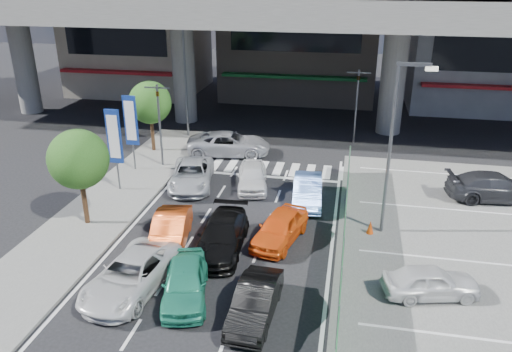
% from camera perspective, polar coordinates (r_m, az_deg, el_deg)
% --- Properties ---
extents(ground, '(120.00, 120.00, 0.00)m').
position_cam_1_polar(ground, '(20.05, -6.20, -12.69)').
color(ground, black).
rests_on(ground, ground).
extents(parking_lot, '(12.00, 28.00, 0.06)m').
position_cam_1_polar(parking_lot, '(21.76, 25.19, -11.78)').
color(parking_lot, '#575755').
rests_on(parking_lot, ground).
extents(sidewalk_left, '(4.00, 30.00, 0.12)m').
position_cam_1_polar(sidewalk_left, '(25.74, -18.66, -5.14)').
color(sidewalk_left, '#575755').
rests_on(sidewalk_left, ground).
extents(fence_run, '(0.16, 22.00, 1.80)m').
position_cam_1_polar(fence_run, '(19.66, 9.77, -10.53)').
color(fence_run, '#206032').
rests_on(fence_run, ground).
extents(expressway, '(64.00, 14.00, 10.75)m').
position_cam_1_polar(expressway, '(37.98, 3.43, 18.46)').
color(expressway, slate).
rests_on(expressway, ground).
extents(building_west, '(12.00, 10.90, 13.00)m').
position_cam_1_polar(building_west, '(52.25, -13.40, 16.58)').
color(building_west, gray).
rests_on(building_west, ground).
extents(building_center, '(14.00, 10.90, 15.00)m').
position_cam_1_polar(building_center, '(48.93, 5.28, 17.87)').
color(building_center, gray).
rests_on(building_center, ground).
extents(building_east, '(12.00, 10.90, 12.00)m').
position_cam_1_polar(building_east, '(49.00, 24.62, 14.23)').
color(building_east, gray).
rests_on(building_east, ground).
extents(traffic_light_left, '(1.60, 1.24, 5.20)m').
position_cam_1_polar(traffic_light_left, '(30.75, -11.10, 7.93)').
color(traffic_light_left, '#595B60').
rests_on(traffic_light_left, ground).
extents(traffic_light_right, '(1.60, 1.24, 5.20)m').
position_cam_1_polar(traffic_light_right, '(35.35, 11.54, 9.81)').
color(traffic_light_right, '#595B60').
rests_on(traffic_light_right, ground).
extents(street_lamp_right, '(1.65, 0.22, 8.00)m').
position_cam_1_polar(street_lamp_right, '(22.65, 15.65, 4.39)').
color(street_lamp_right, '#595B60').
rests_on(street_lamp_right, ground).
extents(street_lamp_left, '(1.65, 0.22, 8.00)m').
position_cam_1_polar(street_lamp_left, '(36.09, -7.85, 11.67)').
color(street_lamp_left, '#595B60').
rests_on(street_lamp_left, ground).
extents(signboard_near, '(0.80, 0.14, 4.70)m').
position_cam_1_polar(signboard_near, '(27.91, -15.89, 4.10)').
color(signboard_near, '#595B60').
rests_on(signboard_near, ground).
extents(signboard_far, '(0.80, 0.14, 4.70)m').
position_cam_1_polar(signboard_far, '(30.65, -14.12, 5.92)').
color(signboard_far, '#595B60').
rests_on(signboard_far, ground).
extents(tree_near, '(2.80, 2.80, 4.80)m').
position_cam_1_polar(tree_near, '(24.44, -19.63, 1.79)').
color(tree_near, '#382314').
rests_on(tree_near, ground).
extents(tree_far, '(2.80, 2.80, 4.80)m').
position_cam_1_polar(tree_far, '(33.72, -12.02, 8.19)').
color(tree_far, '#382314').
rests_on(tree_far, ground).
extents(sedan_white_mid_left, '(2.88, 5.19, 1.37)m').
position_cam_1_polar(sedan_white_mid_left, '(20.09, -14.06, -10.87)').
color(sedan_white_mid_left, silver).
rests_on(sedan_white_mid_left, ground).
extents(taxi_teal_mid, '(2.60, 4.33, 1.38)m').
position_cam_1_polar(taxi_teal_mid, '(19.30, -8.10, -11.86)').
color(taxi_teal_mid, '#279171').
rests_on(taxi_teal_mid, ground).
extents(hatch_black_mid_right, '(1.52, 3.93, 1.28)m').
position_cam_1_polar(hatch_black_mid_right, '(18.20, -0.10, -14.21)').
color(hatch_black_mid_right, black).
rests_on(hatch_black_mid_right, ground).
extents(taxi_orange_left, '(2.18, 4.38, 1.38)m').
position_cam_1_polar(taxi_orange_left, '(22.78, -9.78, -6.17)').
color(taxi_orange_left, '#E14C16').
rests_on(taxi_orange_left, ground).
extents(sedan_black_mid, '(2.19, 4.85, 1.38)m').
position_cam_1_polar(sedan_black_mid, '(22.10, -3.94, -6.84)').
color(sedan_black_mid, black).
rests_on(sedan_black_mid, ground).
extents(taxi_orange_right, '(2.53, 4.30, 1.37)m').
position_cam_1_polar(taxi_orange_right, '(22.73, 2.76, -5.91)').
color(taxi_orange_right, '#EE5513').
rests_on(taxi_orange_right, ground).
extents(wagon_silver_front_left, '(3.19, 5.25, 1.36)m').
position_cam_1_polar(wagon_silver_front_left, '(28.62, -7.38, 0.16)').
color(wagon_silver_front_left, '#ADB0B6').
rests_on(wagon_silver_front_left, ground).
extents(sedan_white_front_mid, '(2.37, 4.27, 1.37)m').
position_cam_1_polar(sedan_white_front_mid, '(28.15, -0.41, -0.02)').
color(sedan_white_front_mid, silver).
rests_on(sedan_white_front_mid, ground).
extents(kei_truck_front_right, '(1.80, 4.29, 1.38)m').
position_cam_1_polar(kei_truck_front_right, '(26.48, 5.91, -1.66)').
color(kei_truck_front_right, '#608BDC').
rests_on(kei_truck_front_right, ground).
extents(crossing_wagon_silver, '(5.79, 3.34, 1.52)m').
position_cam_1_polar(crossing_wagon_silver, '(33.23, -3.11, 3.71)').
color(crossing_wagon_silver, '#A3A4AB').
rests_on(crossing_wagon_silver, ground).
extents(parked_sedan_white, '(3.83, 2.24, 1.22)m').
position_cam_1_polar(parked_sedan_white, '(20.24, 19.35, -11.33)').
color(parked_sedan_white, silver).
rests_on(parked_sedan_white, parking_lot).
extents(parked_sedan_dgrey, '(5.26, 2.64, 1.47)m').
position_cam_1_polar(parked_sedan_dgrey, '(29.42, 25.69, -1.13)').
color(parked_sedan_dgrey, '#2B2C30').
rests_on(parked_sedan_dgrey, parking_lot).
extents(traffic_cone, '(0.43, 0.43, 0.64)m').
position_cam_1_polar(traffic_cone, '(23.99, 12.92, -5.71)').
color(traffic_cone, '#D6440B').
rests_on(traffic_cone, parking_lot).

